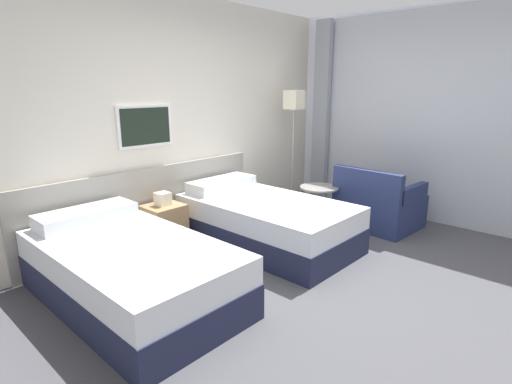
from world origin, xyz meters
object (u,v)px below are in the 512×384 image
at_px(bed_near_window, 265,221).
at_px(nightstand, 164,226).
at_px(floor_lamp, 294,112).
at_px(side_table, 319,198).
at_px(bed_near_door, 130,270).
at_px(armchair, 378,206).

bearing_deg(bed_near_window, nightstand, 139.03).
xyz_separation_m(bed_near_window, floor_lamp, (1.28, 0.62, 1.11)).
xyz_separation_m(bed_near_window, nightstand, (-0.83, 0.72, -0.01)).
height_order(nightstand, side_table, nightstand).
distance_m(bed_near_door, side_table, 2.62).
height_order(bed_near_door, armchair, armchair).
bearing_deg(nightstand, side_table, -23.88).
distance_m(floor_lamp, armchair, 1.69).
bearing_deg(bed_near_window, armchair, -24.98).
xyz_separation_m(bed_near_door, side_table, (2.61, -0.06, 0.09)).
bearing_deg(armchair, side_table, 41.32).
height_order(bed_near_window, floor_lamp, floor_lamp).
height_order(bed_near_door, bed_near_window, same).
bearing_deg(side_table, bed_near_window, 176.10).
height_order(floor_lamp, armchair, floor_lamp).
distance_m(bed_near_door, floor_lamp, 3.21).
distance_m(bed_near_window, nightstand, 1.10).
bearing_deg(bed_near_door, floor_lamp, 11.84).
height_order(floor_lamp, side_table, floor_lamp).
xyz_separation_m(bed_near_window, side_table, (0.95, -0.06, 0.09)).
xyz_separation_m(bed_near_window, armchair, (1.40, -0.65, -0.00)).
height_order(bed_near_door, floor_lamp, floor_lamp).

